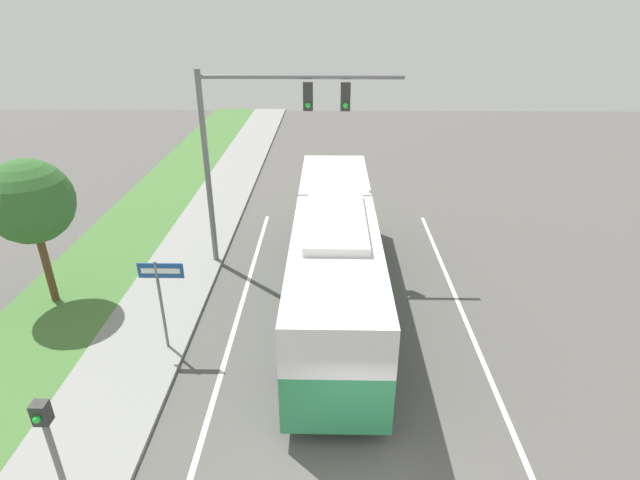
# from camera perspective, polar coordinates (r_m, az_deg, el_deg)

# --- Properties ---
(bus) EXTENTS (2.64, 12.22, 3.48)m
(bus) POSITION_cam_1_polar(r_m,az_deg,el_deg) (15.84, 1.70, -1.11)
(bus) COLOR #2D8956
(bus) RESTS_ON ground_plane
(signal_gantry) EXTENTS (6.84, 0.41, 7.09)m
(signal_gantry) POSITION_cam_1_polar(r_m,az_deg,el_deg) (17.48, -6.71, 12.25)
(signal_gantry) COLOR slate
(signal_gantry) RESTS_ON ground_plane
(pedestrian_signal) EXTENTS (0.28, 0.34, 2.69)m
(pedestrian_signal) POSITION_cam_1_polar(r_m,az_deg,el_deg) (10.98, -28.55, -19.29)
(pedestrian_signal) COLOR slate
(pedestrian_signal) RESTS_ON ground_plane
(street_sign) EXTENTS (1.23, 0.08, 2.86)m
(street_sign) POSITION_cam_1_polar(r_m,az_deg,el_deg) (14.25, -17.68, -5.45)
(street_sign) COLOR slate
(street_sign) RESTS_ON ground_plane
(roadside_tree) EXTENTS (2.60, 2.60, 4.80)m
(roadside_tree) POSITION_cam_1_polar(r_m,az_deg,el_deg) (17.48, -30.25, 3.77)
(roadside_tree) COLOR brown
(roadside_tree) RESTS_ON grass_verge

